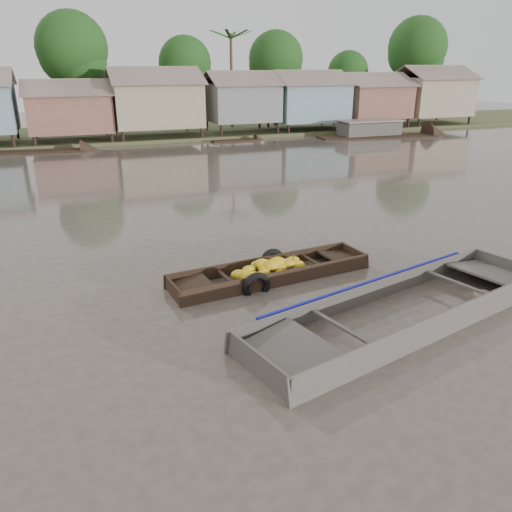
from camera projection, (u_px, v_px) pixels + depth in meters
name	position (u px, v px, depth m)	size (l,w,h in m)	color
ground	(272.00, 292.00, 12.82)	(120.00, 120.00, 0.00)	#474037
riverbank	(157.00, 97.00, 40.53)	(120.00, 12.47, 10.22)	#384723
banana_boat	(269.00, 273.00, 13.64)	(5.82, 1.96, 0.82)	black
viewer_boat	(405.00, 314.00, 11.55)	(8.78, 4.17, 0.68)	#443E39
distant_boats	(303.00, 137.00, 38.90)	(44.70, 4.65, 1.38)	black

